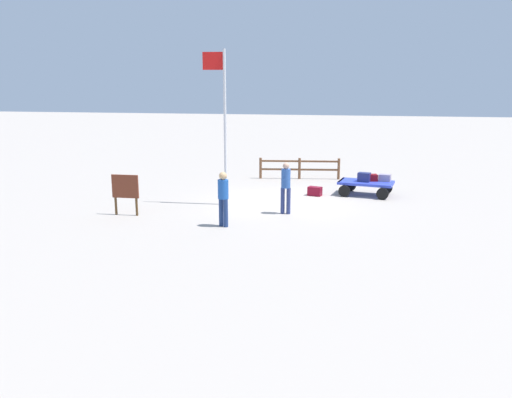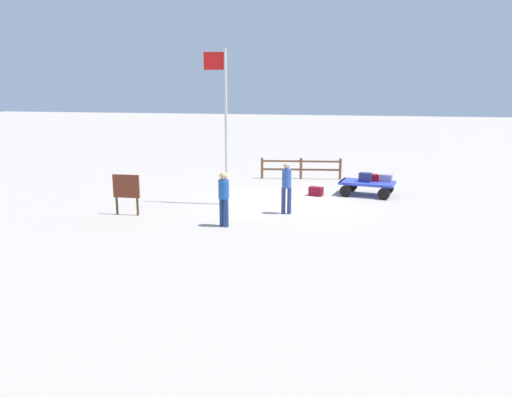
# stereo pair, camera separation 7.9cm
# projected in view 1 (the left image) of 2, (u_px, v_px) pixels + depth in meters

# --- Properties ---
(ground_plane) EXTENTS (120.00, 120.00, 0.00)m
(ground_plane) POSITION_uv_depth(u_px,v_px,m) (282.00, 202.00, 18.81)
(ground_plane) COLOR #AB9F94
(luggage_cart) EXTENTS (2.24, 1.62, 0.56)m
(luggage_cart) POSITION_uv_depth(u_px,v_px,m) (365.00, 185.00, 19.92)
(luggage_cart) COLOR blue
(luggage_cart) RESTS_ON ground
(suitcase_tan) EXTENTS (0.53, 0.44, 0.35)m
(suitcase_tan) POSITION_uv_depth(u_px,v_px,m) (364.00, 177.00, 19.81)
(suitcase_tan) COLOR navy
(suitcase_tan) RESTS_ON luggage_cart
(suitcase_grey) EXTENTS (0.51, 0.43, 0.27)m
(suitcase_grey) POSITION_uv_depth(u_px,v_px,m) (371.00, 178.00, 19.94)
(suitcase_grey) COLOR maroon
(suitcase_grey) RESTS_ON luggage_cart
(suitcase_olive) EXTENTS (0.50, 0.39, 0.28)m
(suitcase_olive) POSITION_uv_depth(u_px,v_px,m) (385.00, 178.00, 19.89)
(suitcase_olive) COLOR gray
(suitcase_olive) RESTS_ON luggage_cart
(suitcase_maroon) EXTENTS (0.59, 0.44, 0.35)m
(suitcase_maroon) POSITION_uv_depth(u_px,v_px,m) (315.00, 191.00, 19.88)
(suitcase_maroon) COLOR maroon
(suitcase_maroon) RESTS_ON ground
(worker_lead) EXTENTS (0.34, 0.31, 1.75)m
(worker_lead) POSITION_uv_depth(u_px,v_px,m) (286.00, 185.00, 16.87)
(worker_lead) COLOR navy
(worker_lead) RESTS_ON ground
(worker_trailing) EXTENTS (0.44, 0.44, 1.70)m
(worker_trailing) POSITION_uv_depth(u_px,v_px,m) (223.00, 195.00, 15.32)
(worker_trailing) COLOR navy
(worker_trailing) RESTS_ON ground
(flagpole) EXTENTS (0.82, 0.13, 5.48)m
(flagpole) POSITION_uv_depth(u_px,v_px,m) (223.00, 116.00, 17.74)
(flagpole) COLOR silver
(flagpole) RESTS_ON ground
(signboard) EXTENTS (0.92, 0.11, 1.37)m
(signboard) POSITION_uv_depth(u_px,v_px,m) (125.00, 189.00, 16.70)
(signboard) COLOR #4C3319
(signboard) RESTS_ON ground
(wooden_fence) EXTENTS (3.71, 0.67, 0.97)m
(wooden_fence) POSITION_uv_depth(u_px,v_px,m) (299.00, 167.00, 23.45)
(wooden_fence) COLOR brown
(wooden_fence) RESTS_ON ground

